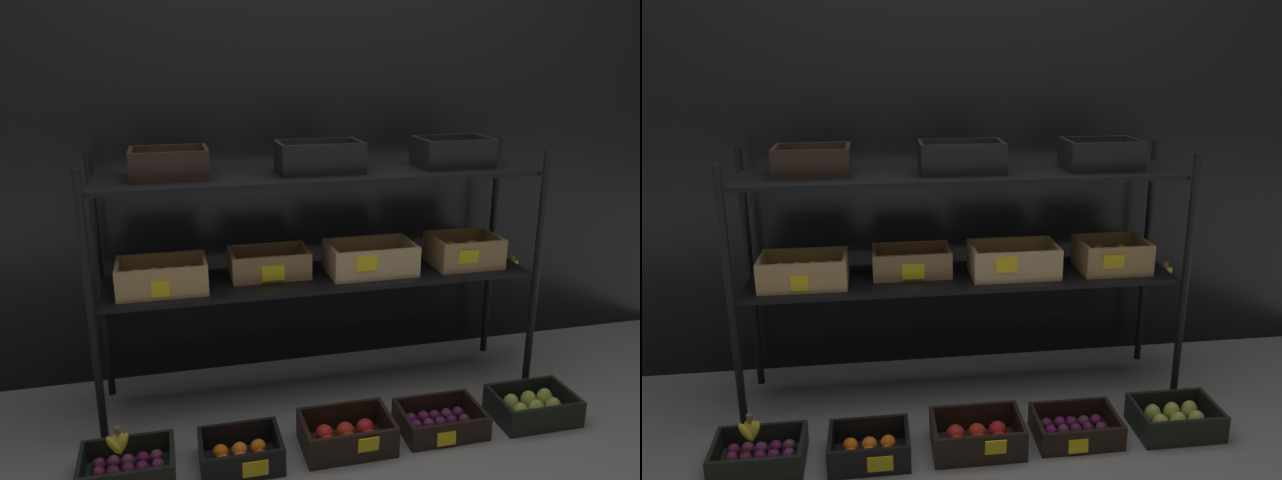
{
  "view_description": "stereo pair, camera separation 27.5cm",
  "coord_description": "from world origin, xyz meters",
  "views": [
    {
      "loc": [
        -0.63,
        -2.56,
        1.52
      ],
      "look_at": [
        0.0,
        0.0,
        0.73
      ],
      "focal_mm": 35.78,
      "sensor_mm": 36.0,
      "label": 1
    },
    {
      "loc": [
        -0.36,
        -2.61,
        1.52
      ],
      "look_at": [
        0.0,
        0.0,
        0.73
      ],
      "focal_mm": 35.78,
      "sensor_mm": 36.0,
      "label": 2
    }
  ],
  "objects": [
    {
      "name": "crate_ground_tangerine",
      "position": [
        -0.42,
        -0.46,
        0.04
      ],
      "size": [
        0.31,
        0.24,
        0.11
      ],
      "color": "black",
      "rests_on": "ground_plane"
    },
    {
      "name": "crate_ground_pear",
      "position": [
        0.83,
        -0.43,
        0.05
      ],
      "size": [
        0.34,
        0.25,
        0.12
      ],
      "color": "black",
      "rests_on": "ground_plane"
    },
    {
      "name": "display_rack",
      "position": [
        0.0,
        0.0,
        0.78
      ],
      "size": [
        1.98,
        0.44,
        1.16
      ],
      "color": "black",
      "rests_on": "ground_plane"
    },
    {
      "name": "crate_ground_right_plum",
      "position": [
        0.41,
        -0.43,
        0.04
      ],
      "size": [
        0.34,
        0.25,
        0.1
      ],
      "color": "black",
      "rests_on": "ground_plane"
    },
    {
      "name": "crate_ground_apple_red",
      "position": [
        0.0,
        -0.45,
        0.05
      ],
      "size": [
        0.36,
        0.25,
        0.13
      ],
      "color": "black",
      "rests_on": "ground_plane"
    },
    {
      "name": "banana_bunch_loose",
      "position": [
        -0.86,
        -0.44,
        0.15
      ],
      "size": [
        0.1,
        0.04,
        0.11
      ],
      "color": "brown",
      "rests_on": "crate_ground_plum"
    },
    {
      "name": "storefront_wall",
      "position": [
        0.0,
        0.4,
        0.95
      ],
      "size": [
        4.27,
        0.12,
        1.9
      ],
      "primitive_type": "cube",
      "color": "black",
      "rests_on": "ground_plane"
    },
    {
      "name": "ground_plane",
      "position": [
        0.0,
        0.0,
        0.0
      ],
      "size": [
        10.0,
        10.0,
        0.0
      ],
      "primitive_type": "plane",
      "color": "gray"
    },
    {
      "name": "crate_ground_plum",
      "position": [
        -0.84,
        -0.44,
        0.04
      ],
      "size": [
        0.34,
        0.24,
        0.1
      ],
      "color": "black",
      "rests_on": "ground_plane"
    }
  ]
}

